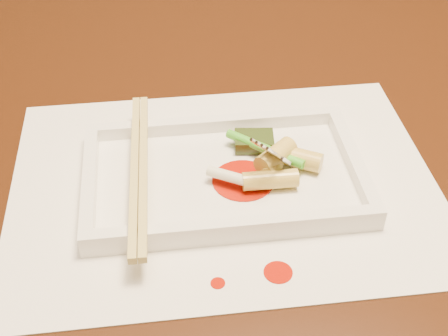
{
  "coord_description": "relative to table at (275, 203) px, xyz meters",
  "views": [
    {
      "loc": [
        -0.12,
        -0.51,
        1.14
      ],
      "look_at": [
        -0.07,
        -0.07,
        0.77
      ],
      "focal_mm": 50.0,
      "sensor_mm": 36.0,
      "label": 1
    }
  ],
  "objects": [
    {
      "name": "placemat",
      "position": [
        -0.07,
        -0.07,
        0.1
      ],
      "size": [
        0.4,
        0.3,
        0.0
      ],
      "primitive_type": "cube",
      "color": "white",
      "rests_on": "table"
    },
    {
      "name": "rice_cake_3",
      "position": [
        -0.02,
        -0.07,
        0.12
      ],
      "size": [
        0.03,
        0.04,
        0.02
      ],
      "primitive_type": "cylinder",
      "rotation": [
        1.57,
        0.0,
        2.69
      ],
      "color": "#D3C562",
      "rests_on": "plate_base"
    },
    {
      "name": "fork",
      "position": [
        0.0,
        -0.05,
        0.18
      ],
      "size": [
        0.09,
        0.1,
        0.14
      ],
      "primitive_type": null,
      "color": "silver",
      "rests_on": "plate_base"
    },
    {
      "name": "sauce_splatter_a",
      "position": [
        -0.04,
        -0.19,
        0.1
      ],
      "size": [
        0.02,
        0.02,
        0.0
      ],
      "primitive_type": "cylinder",
      "color": "#A91404",
      "rests_on": "placemat"
    },
    {
      "name": "plate_rim_left",
      "position": [
        -0.19,
        -0.07,
        0.12
      ],
      "size": [
        0.01,
        0.14,
        0.01
      ],
      "primitive_type": "cube",
      "color": "white",
      "rests_on": "plate_base"
    },
    {
      "name": "table",
      "position": [
        0.0,
        0.0,
        0.0
      ],
      "size": [
        1.4,
        0.9,
        0.75
      ],
      "color": "black",
      "rests_on": "ground"
    },
    {
      "name": "veg_piece",
      "position": [
        -0.03,
        -0.03,
        0.12
      ],
      "size": [
        0.04,
        0.03,
        0.01
      ],
      "primitive_type": "cube",
      "rotation": [
        0.0,
        0.0,
        -0.12
      ],
      "color": "black",
      "rests_on": "plate_base"
    },
    {
      "name": "rice_cake_2",
      "position": [
        -0.02,
        -0.07,
        0.13
      ],
      "size": [
        0.04,
        0.04,
        0.02
      ],
      "primitive_type": "cylinder",
      "rotation": [
        1.57,
        0.0,
        2.29
      ],
      "color": "#D3C562",
      "rests_on": "plate_base"
    },
    {
      "name": "rice_cake_1",
      "position": [
        0.0,
        -0.07,
        0.12
      ],
      "size": [
        0.05,
        0.04,
        0.02
      ],
      "primitive_type": "cylinder",
      "rotation": [
        1.57,
        0.0,
        1.06
      ],
      "color": "#D3C562",
      "rests_on": "plate_base"
    },
    {
      "name": "plate_rim_right",
      "position": [
        0.06,
        -0.07,
        0.12
      ],
      "size": [
        0.01,
        0.14,
        0.01
      ],
      "primitive_type": "cube",
      "color": "white",
      "rests_on": "plate_base"
    },
    {
      "name": "plate_rim_near",
      "position": [
        -0.07,
        -0.15,
        0.12
      ],
      "size": [
        0.26,
        0.01,
        0.01
      ],
      "primitive_type": "cube",
      "color": "white",
      "rests_on": "plate_base"
    },
    {
      "name": "sauce_splatter_b",
      "position": [
        -0.09,
        -0.19,
        0.1
      ],
      "size": [
        0.01,
        0.01,
        0.0
      ],
      "primitive_type": "cylinder",
      "color": "#A91404",
      "rests_on": "placemat"
    },
    {
      "name": "sauce_blob_0",
      "position": [
        -0.05,
        -0.08,
        0.11
      ],
      "size": [
        0.06,
        0.06,
        0.0
      ],
      "primitive_type": "cylinder",
      "color": "#A91404",
      "rests_on": "plate_base"
    },
    {
      "name": "plate_base",
      "position": [
        -0.07,
        -0.07,
        0.11
      ],
      "size": [
        0.26,
        0.16,
        0.01
      ],
      "primitive_type": "cube",
      "color": "white",
      "rests_on": "placemat"
    },
    {
      "name": "scallion_green",
      "position": [
        -0.03,
        -0.05,
        0.12
      ],
      "size": [
        0.07,
        0.06,
        0.01
      ],
      "primitive_type": "cylinder",
      "rotation": [
        1.57,
        0.0,
        0.84
      ],
      "color": "#349F19",
      "rests_on": "plate_base"
    },
    {
      "name": "scallion_white",
      "position": [
        -0.07,
        -0.09,
        0.12
      ],
      "size": [
        0.04,
        0.03,
        0.01
      ],
      "primitive_type": "cylinder",
      "rotation": [
        1.57,
        0.0,
        1.05
      ],
      "color": "#EAEACC",
      "rests_on": "plate_base"
    },
    {
      "name": "plate_rim_far",
      "position": [
        -0.07,
        0.0,
        0.12
      ],
      "size": [
        0.26,
        0.01,
        0.01
      ],
      "primitive_type": "cube",
      "color": "white",
      "rests_on": "plate_base"
    },
    {
      "name": "chopstick_a",
      "position": [
        -0.15,
        -0.07,
        0.13
      ],
      "size": [
        0.01,
        0.22,
        0.01
      ],
      "primitive_type": "cube",
      "rotation": [
        0.0,
        0.0,
        -0.03
      ],
      "color": "tan",
      "rests_on": "plate_rim_near"
    },
    {
      "name": "rice_cake_0",
      "position": [
        -0.03,
        -0.09,
        0.12
      ],
      "size": [
        0.05,
        0.02,
        0.02
      ],
      "primitive_type": "cylinder",
      "rotation": [
        1.57,
        0.0,
        1.56
      ],
      "color": "#D3C562",
      "rests_on": "plate_base"
    },
    {
      "name": "chopstick_b",
      "position": [
        -0.14,
        -0.07,
        0.13
      ],
      "size": [
        0.01,
        0.22,
        0.01
      ],
      "primitive_type": "cube",
      "rotation": [
        0.0,
        0.0,
        -0.03
      ],
      "color": "tan",
      "rests_on": "plate_rim_near"
    }
  ]
}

